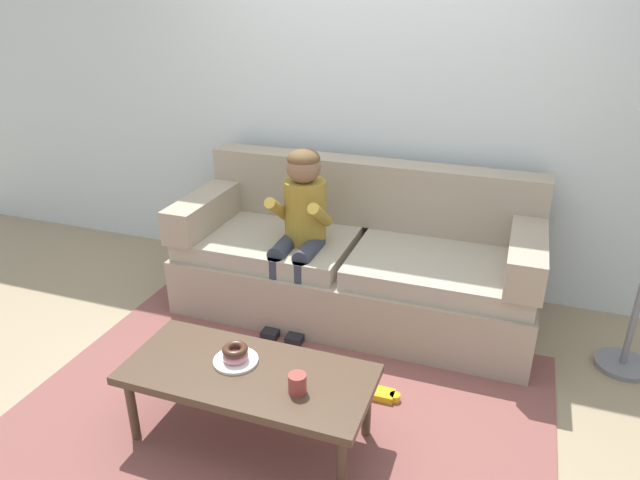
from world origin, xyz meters
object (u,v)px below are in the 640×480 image
Objects in this scene: coffee_table at (248,378)px; toy_controller at (379,394)px; couch at (356,262)px; donut at (235,356)px; mug at (297,383)px; person_child at (301,220)px.

coffee_table reaches higher than toy_controller.
couch reaches higher than donut.
couch is 1.40m from mug.
couch is 0.49m from person_child.
couch is 2.03× the size of person_child.
person_child is 9.18× the size of donut.
mug is at bearing -16.38° from donut.
mug is 0.40× the size of toy_controller.
couch is 1.33m from coffee_table.
couch is 1.30m from donut.
toy_controller is at bearing -43.09° from person_child.
couch is 9.91× the size of toy_controller.
donut is at bearing -167.48° from toy_controller.
person_child is 1.28m from mug.
donut is at bearing -99.02° from couch.
person_child is at bearing -145.42° from couch.
toy_controller is at bearing 43.50° from coffee_table.
person_child is at bearing 112.77° from toy_controller.
couch is at bearing 95.98° from mug.
person_child is 4.87× the size of toy_controller.
donut is 1.33× the size of mug.
mug reaches higher than donut.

